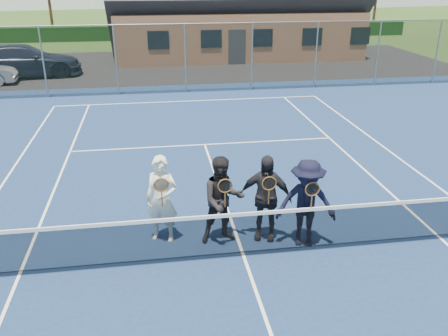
# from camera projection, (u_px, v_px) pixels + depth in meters

# --- Properties ---
(ground) EXTENTS (220.00, 220.00, 0.00)m
(ground) POSITION_uv_depth(u_px,v_px,m) (177.00, 66.00, 27.35)
(ground) COLOR #2A4619
(ground) RESTS_ON ground
(court_surface) EXTENTS (30.00, 30.00, 0.02)m
(court_surface) POSITION_uv_depth(u_px,v_px,m) (244.00, 257.00, 9.11)
(court_surface) COLOR navy
(court_surface) RESTS_ON ground
(tarmac_carpark) EXTENTS (40.00, 12.00, 0.01)m
(tarmac_carpark) POSITION_uv_depth(u_px,v_px,m) (106.00, 68.00, 26.78)
(tarmac_carpark) COLOR black
(tarmac_carpark) RESTS_ON ground
(hedge_row) EXTENTS (40.00, 1.20, 1.10)m
(hedge_row) POSITION_uv_depth(u_px,v_px,m) (167.00, 32.00, 38.08)
(hedge_row) COLOR black
(hedge_row) RESTS_ON ground
(car_c) EXTENTS (5.96, 3.13, 1.65)m
(car_c) POSITION_uv_depth(u_px,v_px,m) (24.00, 61.00, 24.29)
(car_c) COLOR black
(car_c) RESTS_ON ground
(court_markings) EXTENTS (11.03, 23.83, 0.01)m
(court_markings) POSITION_uv_depth(u_px,v_px,m) (244.00, 256.00, 9.10)
(court_markings) COLOR white
(court_markings) RESTS_ON court_surface
(tennis_net) EXTENTS (11.68, 0.08, 1.10)m
(tennis_net) POSITION_uv_depth(u_px,v_px,m) (244.00, 233.00, 8.90)
(tennis_net) COLOR slate
(tennis_net) RESTS_ON ground
(perimeter_fence) EXTENTS (30.07, 0.07, 3.02)m
(perimeter_fence) POSITION_uv_depth(u_px,v_px,m) (185.00, 59.00, 20.84)
(perimeter_fence) COLOR slate
(perimeter_fence) RESTS_ON ground
(player_a) EXTENTS (0.76, 0.63, 1.80)m
(player_a) POSITION_uv_depth(u_px,v_px,m) (162.00, 199.00, 9.35)
(player_a) COLOR white
(player_a) RESTS_ON court_surface
(player_b) EXTENTS (0.93, 0.76, 1.80)m
(player_b) POSITION_uv_depth(u_px,v_px,m) (223.00, 200.00, 9.32)
(player_b) COLOR black
(player_b) RESTS_ON court_surface
(player_c) EXTENTS (1.14, 0.77, 1.80)m
(player_c) POSITION_uv_depth(u_px,v_px,m) (265.00, 197.00, 9.42)
(player_c) COLOR black
(player_c) RESTS_ON court_surface
(player_d) EXTENTS (1.28, 0.90, 1.80)m
(player_d) POSITION_uv_depth(u_px,v_px,m) (306.00, 203.00, 9.19)
(player_d) COLOR black
(player_d) RESTS_ON court_surface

